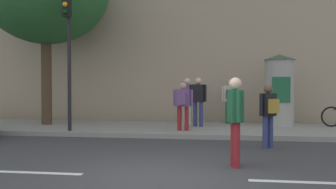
{
  "coord_description": "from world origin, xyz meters",
  "views": [
    {
      "loc": [
        1.18,
        -7.06,
        1.66
      ],
      "look_at": [
        -0.21,
        2.0,
        1.43
      ],
      "focal_mm": 43.25,
      "sensor_mm": 36.0,
      "label": 1
    }
  ],
  "objects_px": {
    "poster_column": "(279,90)",
    "pedestrian_in_light_jacket": "(187,97)",
    "pedestrian_in_red_top": "(198,98)",
    "traffic_light": "(68,39)",
    "pedestrian_with_backpack": "(183,102)",
    "pedestrian_near_pole": "(269,111)",
    "pedestrian_with_bag": "(235,114)",
    "pedestrian_in_dark_shirt": "(230,97)"
  },
  "relations": [
    {
      "from": "pedestrian_with_bag",
      "to": "pedestrian_in_red_top",
      "type": "relative_size",
      "value": 1.03
    },
    {
      "from": "traffic_light",
      "to": "pedestrian_in_dark_shirt",
      "type": "xyz_separation_m",
      "value": [
        5.15,
        3.22,
        -1.94
      ]
    },
    {
      "from": "traffic_light",
      "to": "poster_column",
      "type": "relative_size",
      "value": 1.7
    },
    {
      "from": "pedestrian_with_backpack",
      "to": "pedestrian_in_light_jacket",
      "type": "bearing_deg",
      "value": 92.17
    },
    {
      "from": "poster_column",
      "to": "pedestrian_in_red_top",
      "type": "distance_m",
      "value": 2.99
    },
    {
      "from": "pedestrian_in_dark_shirt",
      "to": "pedestrian_near_pole",
      "type": "bearing_deg",
      "value": -78.47
    },
    {
      "from": "pedestrian_with_bag",
      "to": "pedestrian_with_backpack",
      "type": "relative_size",
      "value": 1.15
    },
    {
      "from": "poster_column",
      "to": "pedestrian_in_red_top",
      "type": "relative_size",
      "value": 1.49
    },
    {
      "from": "pedestrian_with_backpack",
      "to": "pedestrian_in_dark_shirt",
      "type": "xyz_separation_m",
      "value": [
        1.53,
        2.51,
        0.08
      ]
    },
    {
      "from": "pedestrian_in_light_jacket",
      "to": "pedestrian_with_backpack",
      "type": "xyz_separation_m",
      "value": [
        0.08,
        -2.1,
        -0.09
      ]
    },
    {
      "from": "pedestrian_with_backpack",
      "to": "pedestrian_in_dark_shirt",
      "type": "height_order",
      "value": "pedestrian_in_dark_shirt"
    },
    {
      "from": "traffic_light",
      "to": "pedestrian_near_pole",
      "type": "xyz_separation_m",
      "value": [
        6.12,
        -1.57,
        -2.13
      ]
    },
    {
      "from": "poster_column",
      "to": "pedestrian_near_pole",
      "type": "bearing_deg",
      "value": -100.11
    },
    {
      "from": "pedestrian_in_red_top",
      "to": "pedestrian_in_dark_shirt",
      "type": "bearing_deg",
      "value": 45.81
    },
    {
      "from": "pedestrian_near_pole",
      "to": "pedestrian_with_backpack",
      "type": "height_order",
      "value": "pedestrian_with_backpack"
    },
    {
      "from": "traffic_light",
      "to": "pedestrian_in_red_top",
      "type": "bearing_deg",
      "value": 27.07
    },
    {
      "from": "pedestrian_in_light_jacket",
      "to": "pedestrian_in_red_top",
      "type": "bearing_deg",
      "value": -58.18
    },
    {
      "from": "poster_column",
      "to": "pedestrian_with_backpack",
      "type": "height_order",
      "value": "poster_column"
    },
    {
      "from": "pedestrian_in_dark_shirt",
      "to": "pedestrian_in_light_jacket",
      "type": "bearing_deg",
      "value": -165.59
    },
    {
      "from": "pedestrian_in_dark_shirt",
      "to": "pedestrian_with_backpack",
      "type": "bearing_deg",
      "value": -121.37
    },
    {
      "from": "poster_column",
      "to": "pedestrian_in_dark_shirt",
      "type": "xyz_separation_m",
      "value": [
        -1.75,
        0.45,
        -0.3
      ]
    },
    {
      "from": "pedestrian_in_red_top",
      "to": "pedestrian_with_backpack",
      "type": "bearing_deg",
      "value": -106.3
    },
    {
      "from": "pedestrian_near_pole",
      "to": "pedestrian_with_backpack",
      "type": "xyz_separation_m",
      "value": [
        -2.51,
        2.28,
        0.11
      ]
    },
    {
      "from": "pedestrian_in_light_jacket",
      "to": "pedestrian_with_backpack",
      "type": "distance_m",
      "value": 2.1
    },
    {
      "from": "traffic_light",
      "to": "pedestrian_with_bag",
      "type": "distance_m",
      "value": 6.98
    },
    {
      "from": "pedestrian_near_pole",
      "to": "pedestrian_in_red_top",
      "type": "height_order",
      "value": "pedestrian_in_red_top"
    },
    {
      "from": "pedestrian_with_bag",
      "to": "pedestrian_in_light_jacket",
      "type": "relative_size",
      "value": 1.03
    },
    {
      "from": "poster_column",
      "to": "pedestrian_near_pole",
      "type": "distance_m",
      "value": 4.43
    },
    {
      "from": "pedestrian_in_red_top",
      "to": "pedestrian_with_backpack",
      "type": "xyz_separation_m",
      "value": [
        -0.39,
        -1.34,
        -0.1
      ]
    },
    {
      "from": "traffic_light",
      "to": "pedestrian_in_red_top",
      "type": "xyz_separation_m",
      "value": [
        4.01,
        2.05,
        -1.92
      ]
    },
    {
      "from": "poster_column",
      "to": "pedestrian_in_light_jacket",
      "type": "height_order",
      "value": "poster_column"
    },
    {
      "from": "pedestrian_in_dark_shirt",
      "to": "traffic_light",
      "type": "bearing_deg",
      "value": -147.97
    },
    {
      "from": "pedestrian_in_light_jacket",
      "to": "pedestrian_near_pole",
      "type": "bearing_deg",
      "value": -59.4
    },
    {
      "from": "pedestrian_in_light_jacket",
      "to": "pedestrian_in_dark_shirt",
      "type": "relative_size",
      "value": 1.03
    },
    {
      "from": "poster_column",
      "to": "pedestrian_with_bag",
      "type": "relative_size",
      "value": 1.44
    },
    {
      "from": "traffic_light",
      "to": "pedestrian_in_dark_shirt",
      "type": "bearing_deg",
      "value": 32.03
    },
    {
      "from": "pedestrian_in_red_top",
      "to": "traffic_light",
      "type": "bearing_deg",
      "value": -152.93
    },
    {
      "from": "pedestrian_near_pole",
      "to": "pedestrian_in_red_top",
      "type": "relative_size",
      "value": 0.95
    },
    {
      "from": "pedestrian_with_backpack",
      "to": "pedestrian_in_dark_shirt",
      "type": "relative_size",
      "value": 0.92
    },
    {
      "from": "poster_column",
      "to": "pedestrian_in_dark_shirt",
      "type": "bearing_deg",
      "value": 165.45
    },
    {
      "from": "traffic_light",
      "to": "pedestrian_in_light_jacket",
      "type": "height_order",
      "value": "traffic_light"
    },
    {
      "from": "pedestrian_in_dark_shirt",
      "to": "pedestrian_with_bag",
      "type": "bearing_deg",
      "value": -89.31
    }
  ]
}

